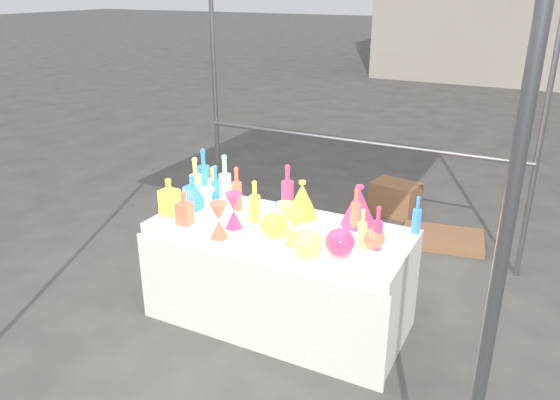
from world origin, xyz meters
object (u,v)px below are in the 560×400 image
at_px(cardboard_box_closed, 395,198).
at_px(display_table, 279,275).
at_px(hourglass_0, 219,221).
at_px(decanter_0, 169,197).
at_px(globe_0, 274,226).
at_px(bottle_0, 213,183).

bearing_deg(cardboard_box_closed, display_table, -84.47).
bearing_deg(hourglass_0, decanter_0, 162.70).
bearing_deg(cardboard_box_closed, globe_0, -83.60).
distance_m(bottle_0, decanter_0, 0.40).
height_order(decanter_0, hourglass_0, decanter_0).
distance_m(bottle_0, hourglass_0, 0.69).
relative_size(display_table, globe_0, 10.18).
xyz_separation_m(display_table, globe_0, (0.03, -0.14, 0.45)).
xyz_separation_m(bottle_0, decanter_0, (-0.12, -0.39, 0.00)).
height_order(bottle_0, decanter_0, decanter_0).
relative_size(bottle_0, globe_0, 1.49).
relative_size(bottle_0, decanter_0, 0.96).
bearing_deg(globe_0, hourglass_0, -148.63).
distance_m(display_table, bottle_0, 0.89).
bearing_deg(display_table, hourglass_0, -130.68).
relative_size(hourglass_0, globe_0, 1.36).
xyz_separation_m(hourglass_0, globe_0, (0.31, 0.19, -0.05)).
relative_size(display_table, cardboard_box_closed, 3.89).
distance_m(cardboard_box_closed, decanter_0, 2.81).
bearing_deg(bottle_0, hourglass_0, -53.10).
height_order(display_table, cardboard_box_closed, display_table).
distance_m(display_table, cardboard_box_closed, 2.39).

